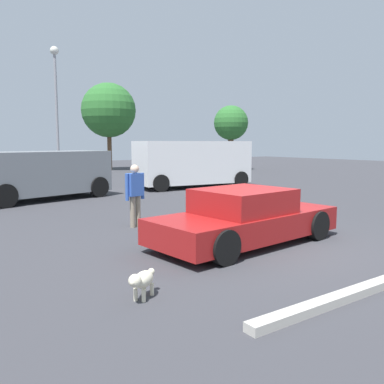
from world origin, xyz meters
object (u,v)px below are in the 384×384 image
(suv_dark, at_px, (43,173))
(van_white, at_px, (193,162))
(pedestrian, at_px, (135,190))
(light_post_near, at_px, (56,93))
(dog, at_px, (142,280))
(sedan_foreground, at_px, (245,218))

(suv_dark, bearing_deg, van_white, -10.72)
(pedestrian, bearing_deg, suv_dark, -5.15)
(light_post_near, bearing_deg, dog, -103.28)
(pedestrian, bearing_deg, sedan_foreground, -168.52)
(light_post_near, bearing_deg, sedan_foreground, -93.13)
(sedan_foreground, bearing_deg, light_post_near, 81.11)
(suv_dark, bearing_deg, pedestrian, -98.56)
(dog, xyz_separation_m, suv_dark, (1.55, 10.83, 0.73))
(suv_dark, xyz_separation_m, light_post_near, (2.55, 6.57, 3.77))
(sedan_foreground, distance_m, dog, 3.58)
(suv_dark, bearing_deg, dog, -111.64)
(sedan_foreground, distance_m, suv_dark, 9.48)
(pedestrian, bearing_deg, dog, 144.17)
(van_white, xyz_separation_m, pedestrian, (-6.50, -6.80, -0.26))
(dog, bearing_deg, suv_dark, -133.64)
(sedan_foreground, xyz_separation_m, light_post_near, (0.87, 15.88, 4.23))
(sedan_foreground, height_order, light_post_near, light_post_near)
(pedestrian, distance_m, light_post_near, 13.73)
(suv_dark, distance_m, light_post_near, 7.99)
(suv_dark, bearing_deg, sedan_foreground, -93.24)
(dog, bearing_deg, van_white, -163.12)
(sedan_foreground, height_order, pedestrian, pedestrian)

